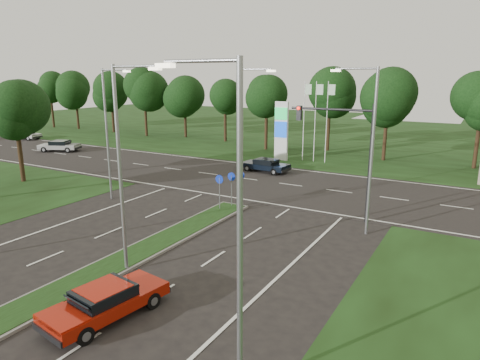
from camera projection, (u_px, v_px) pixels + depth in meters
The scene contains 17 objects.
verge_far at pixel (371, 137), 60.87m from camera, with size 160.00×50.00×0.02m, color black.
cross_road at pixel (279, 183), 34.80m from camera, with size 160.00×12.00×0.02m, color black.
median_kerb at pixel (78, 283), 17.96m from camera, with size 2.00×26.00×0.12m, color slate.
streetlight_median_near at pixel (123, 160), 17.96m from camera, with size 2.53×0.22×9.00m.
streetlight_median_far at pixel (241, 133), 26.37m from camera, with size 2.53×0.22×9.00m.
streetlight_left_far at pixel (109, 128), 29.20m from camera, with size 2.53×0.22×9.00m.
streetlight_right_far at pixel (369, 143), 22.58m from camera, with size 2.53×0.22×9.00m.
streetlight_right_near at pixel (233, 217), 10.81m from camera, with size 2.53×0.22×9.00m.
traffic_signal at pixel (349, 143), 25.15m from camera, with size 5.10×0.42×7.00m.
median_signs at pixel (231, 183), 27.99m from camera, with size 1.16×1.76×2.38m.
gas_pylon at pixel (283, 129), 43.48m from camera, with size 5.80×1.26×8.00m.
tree_left_far at pixel (19, 107), 33.55m from camera, with size 5.20×5.20×8.86m.
treeline_far at pixel (343, 92), 46.52m from camera, with size 6.00×6.00×9.90m.
red_sedan at pixel (106, 301), 15.39m from camera, with size 2.45×4.66×1.22m.
navy_sedan at pixel (265, 165), 38.78m from camera, with size 4.49×2.15×1.20m.
far_car_a at pixel (59, 146), 49.17m from camera, with size 4.78×3.56×1.27m.
far_car_b at pixel (26, 135), 58.49m from camera, with size 4.33×2.34×1.19m.
Camera 1 is at (14.09, -6.81, 8.56)m, focal length 32.00 mm.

